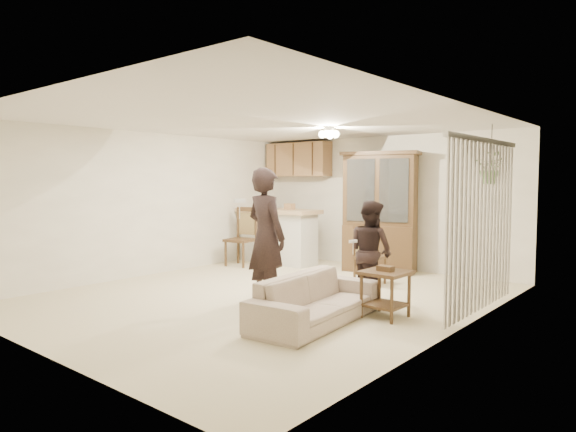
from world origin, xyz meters
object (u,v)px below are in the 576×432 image
Objects in this scene: sofa at (316,292)px; side_table at (385,293)px; china_hutch at (380,213)px; chair_bar at (241,249)px; chair_hutch_right at (370,267)px; chair_hutch_left at (370,255)px; child at (371,253)px; adult at (266,238)px.

sofa is 0.89m from side_table.
side_table is at bearing -74.61° from china_hutch.
chair_bar reaches higher than chair_hutch_right.
chair_bar is 1.14× the size of chair_hutch_right.
chair_hutch_left reaches higher than sofa.
sofa is 2.02× the size of chair_hutch_left.
china_hutch is (-1.06, 2.12, 0.40)m from child.
adult is 0.83× the size of china_hutch.
chair_bar is (-3.53, 2.30, -0.05)m from sofa.
child is 1.23m from chair_hutch_right.
chair_hutch_right is at bearing -40.78° from chair_hutch_left.
adult is at bearing 72.35° from chair_hutch_right.
adult reaches higher than chair_hutch_left.
adult is at bearing 68.93° from sofa.
adult is 1.72m from side_table.
china_hutch reaches higher than sofa.
adult is 2.84× the size of side_table.
side_table is (0.51, 0.72, -0.07)m from sofa.
china_hutch is 1.45m from chair_hutch_right.
side_table is at bearing -40.92° from sofa.
china_hutch is at bearing -11.21° from chair_hutch_left.
child is 1.19× the size of chair_bar.
side_table is at bearing 119.03° from chair_hutch_right.
sofa is at bearing -87.48° from china_hutch.
chair_bar is 1.23× the size of chair_hutch_left.
china_hutch reaches higher than child.
sofa is 4.22m from chair_bar.
child is 2.41m from china_hutch.
child is at bearing -123.60° from adult.
adult is 1.46m from child.
child is 2.13× the size of side_table.
child is at bearing -25.19° from chair_bar.
chair_hutch_right reaches higher than sofa.
adult reaches higher than chair_hutch_right.
chair_hutch_left is (-1.41, 3.63, -0.10)m from sofa.
side_table is 4.34m from chair_bar.
sofa is 1.65× the size of chair_bar.
adult is 3.42m from chair_hutch_left.
chair_bar is at bearing -129.11° from chair_hutch_left.
chair_hutch_left is at bearing 134.44° from china_hutch.
china_hutch is 1.92× the size of chair_bar.
sofa is at bearing 98.80° from chair_hutch_right.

